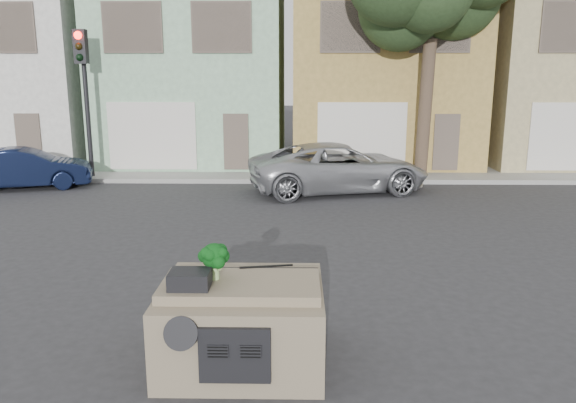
{
  "coord_description": "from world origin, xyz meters",
  "views": [
    {
      "loc": [
        0.69,
        -9.57,
        3.56
      ],
      "look_at": [
        0.51,
        0.5,
        1.3
      ],
      "focal_mm": 35.0,
      "sensor_mm": 36.0,
      "label": 1
    }
  ],
  "objects_px": {
    "silver_pickup": "(339,192)",
    "traffic_signal": "(86,106)",
    "broccoli": "(214,261)",
    "navy_sedan": "(28,188)"
  },
  "relations": [
    {
      "from": "navy_sedan",
      "to": "broccoli",
      "type": "bearing_deg",
      "value": -162.6
    },
    {
      "from": "silver_pickup",
      "to": "traffic_signal",
      "type": "relative_size",
      "value": 1.09
    },
    {
      "from": "traffic_signal",
      "to": "navy_sedan",
      "type": "bearing_deg",
      "value": -137.15
    },
    {
      "from": "silver_pickup",
      "to": "broccoli",
      "type": "xyz_separation_m",
      "value": [
        -2.29,
        -10.77,
        1.35
      ]
    },
    {
      "from": "silver_pickup",
      "to": "broccoli",
      "type": "distance_m",
      "value": 11.1
    },
    {
      "from": "navy_sedan",
      "to": "broccoli",
      "type": "relative_size",
      "value": 8.52
    },
    {
      "from": "navy_sedan",
      "to": "traffic_signal",
      "type": "bearing_deg",
      "value": -64.51
    },
    {
      "from": "traffic_signal",
      "to": "broccoli",
      "type": "relative_size",
      "value": 10.95
    },
    {
      "from": "silver_pickup",
      "to": "traffic_signal",
      "type": "height_order",
      "value": "traffic_signal"
    },
    {
      "from": "silver_pickup",
      "to": "traffic_signal",
      "type": "xyz_separation_m",
      "value": [
        -8.46,
        1.8,
        2.55
      ]
    }
  ]
}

